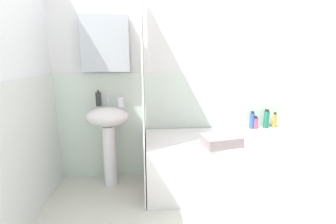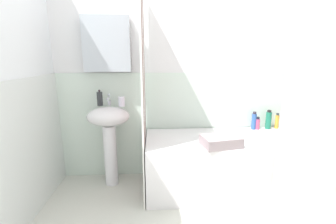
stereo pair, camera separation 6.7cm
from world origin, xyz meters
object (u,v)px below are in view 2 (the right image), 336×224
body_wash_bottle (254,121)px  soap_dispenser (100,99)px  shampoo_bottle (277,121)px  bathtub (223,163)px  toothbrush_cup (122,101)px  towel_folded (221,141)px  lotion_bottle (268,120)px  sink (109,129)px  conditioner_bottle (258,124)px

body_wash_bottle → soap_dispenser: bearing=-178.8°
shampoo_bottle → body_wash_bottle: (-0.28, -0.02, 0.01)m
body_wash_bottle → bathtub: bearing=-147.1°
toothbrush_cup → towel_folded: (0.95, -0.41, -0.31)m
shampoo_bottle → lotion_bottle: bearing=-176.5°
sink → soap_dispenser: 0.33m
shampoo_bottle → conditioner_bottle: 0.24m
shampoo_bottle → sink: bearing=-176.0°
bathtub → towel_folded: towel_folded is taller
lotion_bottle → body_wash_bottle: size_ratio=1.07×
shampoo_bottle → bathtub: bearing=-157.7°
bathtub → shampoo_bottle: bearing=22.3°
shampoo_bottle → towel_folded: shampoo_bottle is taller
soap_dispenser → bathtub: (1.28, -0.23, -0.66)m
toothbrush_cup → lotion_bottle: toothbrush_cup is taller
conditioner_bottle → towel_folded: (-0.56, -0.49, -0.02)m
sink → body_wash_bottle: (1.61, 0.12, 0.02)m
sink → toothbrush_cup: toothbrush_cup is taller
sink → towel_folded: sink is taller
shampoo_bottle → conditioner_bottle: shampoo_bottle is taller
soap_dispenser → conditioner_bottle: bearing=1.0°
conditioner_bottle → bathtub: bearing=-150.2°
bathtub → shampoo_bottle: 0.84m
conditioner_bottle → body_wash_bottle: bearing=170.1°
towel_folded → sink: bearing=160.9°
conditioner_bottle → lotion_bottle: bearing=6.9°
bathtub → lotion_bottle: size_ratio=7.30×
lotion_bottle → body_wash_bottle: 0.17m
conditioner_bottle → toothbrush_cup: bearing=-177.1°
soap_dispenser → bathtub: size_ratio=0.11×
toothbrush_cup → body_wash_bottle: toothbrush_cup is taller
toothbrush_cup → bathtub: size_ratio=0.06×
lotion_bottle → conditioner_bottle: (-0.13, -0.02, -0.04)m
conditioner_bottle → towel_folded: conditioner_bottle is taller
sink → lotion_bottle: size_ratio=3.97×
sink → lotion_bottle: sink is taller
sink → soap_dispenser: bearing=140.0°
toothbrush_cup → body_wash_bottle: bearing=3.3°
sink → lotion_bottle: bearing=4.0°
conditioner_bottle → towel_folded: size_ratio=0.43×
lotion_bottle → shampoo_bottle: bearing=3.5°
toothbrush_cup → body_wash_bottle: size_ratio=0.50×
bathtub → conditioner_bottle: 0.63m
shampoo_bottle → towel_folded: size_ratio=0.53×
shampoo_bottle → lotion_bottle: (-0.11, -0.01, 0.02)m
toothbrush_cup → lotion_bottle: bearing=3.3°
toothbrush_cup → shampoo_bottle: bearing=3.3°
sink → toothbrush_cup: bearing=12.5°
sink → bathtub: size_ratio=0.54×
lotion_bottle → sink: bearing=-176.0°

